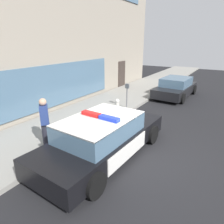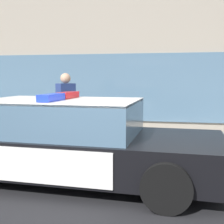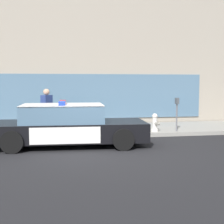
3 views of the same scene
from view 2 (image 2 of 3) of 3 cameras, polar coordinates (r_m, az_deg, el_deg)
ground at (r=4.17m, az=-0.95°, el=-18.24°), size 48.00×48.00×0.00m
sidewalk at (r=7.82m, az=4.95°, el=-5.82°), size 48.00×3.32×0.15m
storefront_building at (r=14.24m, az=16.76°, el=18.66°), size 20.89×9.15×9.60m
police_cruiser at (r=5.21m, az=-8.29°, el=-5.35°), size 5.15×2.33×1.49m
pedestrian_on_sidewalk at (r=7.12m, az=-8.81°, el=0.55°), size 0.46×0.47×1.71m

